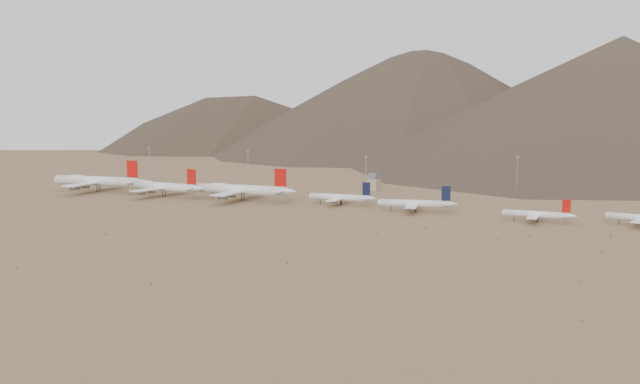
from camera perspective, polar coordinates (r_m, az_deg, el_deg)
The scene contains 14 objects.
ground at distance 416.44m, azimuth -6.12°, elevation -1.33°, with size 3000.00×3000.00×0.00m, color #9A7550.
mountain_ridge at distance 1267.38m, azimuth 17.34°, elevation 10.56°, with size 4400.00×1000.00×300.00m.
widebody_west at distance 520.15m, azimuth -17.41°, elevation 0.86°, with size 75.75×58.98×22.61m.
widebody_centre at distance 481.30m, azimuth -12.44°, elevation 0.43°, with size 65.13×50.14×19.34m.
widebody_east at distance 450.05m, azimuth -6.30°, elevation 0.21°, with size 71.40×55.17×21.22m.
narrowbody_a at distance 429.03m, azimuth 1.73°, elevation -0.43°, with size 43.41×31.45×14.35m.
narrowbody_b at distance 402.98m, azimuth 7.72°, elevation -0.92°, with size 44.67×32.98×15.06m.
narrowbody_c at distance 380.49m, azimuth 17.06°, elevation -1.73°, with size 37.91×27.23×12.50m.
control_tower at distance 506.72m, azimuth 4.26°, elevation 0.72°, with size 8.00×8.00×12.00m.
mast_far_west at distance 616.60m, azimuth -13.48°, elevation 2.45°, with size 2.00×0.60×25.70m.
mast_west at distance 559.36m, azimuth -5.78°, elevation 2.18°, with size 2.00×0.60×25.70m.
mast_centre at distance 488.08m, azimuth 3.69°, elevation 1.55°, with size 2.00×0.60×25.70m.
mast_east at distance 499.19m, azimuth 15.49°, elevation 1.43°, with size 2.00×0.60×25.70m.
desert_scrub at distance 329.94m, azimuth -2.91°, elevation -3.35°, with size 441.87×173.06×0.86m.
Camera 1 is at (228.76, -343.14, 57.77)m, focal length 40.00 mm.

